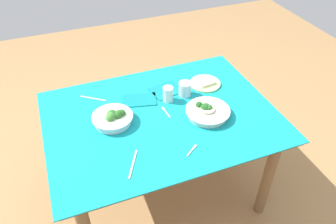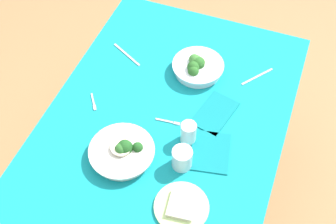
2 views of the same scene
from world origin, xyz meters
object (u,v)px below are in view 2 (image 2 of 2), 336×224
Objects in this scene: broccoli_bowl_far at (197,67)px; fork_by_near_bowl at (169,122)px; bread_side_plate at (182,206)px; napkin_folded_lower at (215,113)px; water_glass_center at (188,133)px; fork_by_far_bowl at (94,103)px; napkin_folded_upper at (210,152)px; broccoli_bowl_near at (123,152)px; table_knife_right at (257,77)px; table_knife_left at (127,55)px; water_glass_side at (182,158)px.

fork_by_near_bowl is (0.32, -0.02, -0.03)m from broccoli_bowl_far.
napkin_folded_lower is at bearing -178.52° from bread_side_plate.
water_glass_center reaches higher than broccoli_bowl_far.
fork_by_far_bowl and fork_by_near_bowl have the same top height.
fork_by_near_bowl is at bearing -55.78° from napkin_folded_lower.
napkin_folded_lower is (-0.20, -0.04, 0.00)m from napkin_folded_upper.
fork_by_far_bowl is (-0.21, -0.24, -0.03)m from broccoli_bowl_near.
bread_side_plate reaches higher than table_knife_right.
napkin_folded_upper is (0.08, 0.21, 0.00)m from fork_by_near_bowl.
fork_by_far_bowl is 0.57m from napkin_folded_upper.
bread_side_plate is 2.12× the size of water_glass_center.
table_knife_left is at bearing 140.90° from fork_by_far_bowl.
napkin_folded_upper is (-0.28, 0.03, -0.01)m from bread_side_plate.
table_knife_right is 0.93× the size of napkin_folded_upper.
broccoli_bowl_far reaches higher than napkin_folded_upper.
broccoli_bowl_far reaches higher than fork_by_near_bowl.
bread_side_plate is 0.19m from water_glass_side.
water_glass_side is 1.10× the size of fork_by_far_bowl.
fork_by_far_bowl is 0.44× the size of table_knife_left.
fork_by_near_bowl is 0.54× the size of napkin_folded_upper.
table_knife_left is 1.00× the size of napkin_folded_upper.
napkin_folded_upper reaches higher than table_knife_left.
water_glass_center reaches higher than fork_by_far_bowl.
water_glass_side reaches higher than table_knife_left.
fork_by_near_bowl is at bearing -118.08° from water_glass_center.
fork_by_far_bowl is 0.33m from table_knife_left.
fork_by_near_bowl is (-0.36, -0.18, -0.01)m from bread_side_plate.
broccoli_bowl_near is at bearing -79.47° from water_glass_side.
fork_by_near_bowl is at bearing -146.00° from water_glass_side.
bread_side_plate is 2.46× the size of fork_by_far_bowl.
bread_side_plate is 0.97× the size of napkin_folded_lower.
fork_by_far_bowl is (-0.16, -0.48, -0.04)m from water_glass_side.
fork_by_near_bowl and table_knife_left have the same top height.
bread_side_plate is 1.97× the size of fork_by_near_bowl.
water_glass_center is at bearing -33.62° from fork_by_near_bowl.
water_glass_side is at bearing -42.81° from napkin_folded_upper.
fork_by_far_bowl is 0.54m from napkin_folded_lower.
napkin_folded_upper is 0.20m from napkin_folded_lower.
napkin_folded_lower is at bearing 28.67° from fork_by_near_bowl.
water_glass_center is 0.49m from table_knife_right.
broccoli_bowl_near is 0.28m from water_glass_center.
broccoli_bowl_near reaches higher than napkin_folded_upper.
broccoli_bowl_far is at bearing 165.89° from broccoli_bowl_near.
broccoli_bowl_near is 0.74m from table_knife_right.
broccoli_bowl_far is at bearing 96.42° from fork_by_far_bowl.
napkin_folded_lower is (0.27, -0.12, 0.00)m from table_knife_right.
water_glass_center is at bearing -172.54° from water_glass_side.
fork_by_near_bowl is (-0.22, 0.12, -0.03)m from broccoli_bowl_near.
napkin_folded_upper is at bearing 172.32° from table_knife_left.
fork_by_near_bowl is at bearing -111.52° from napkin_folded_upper.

